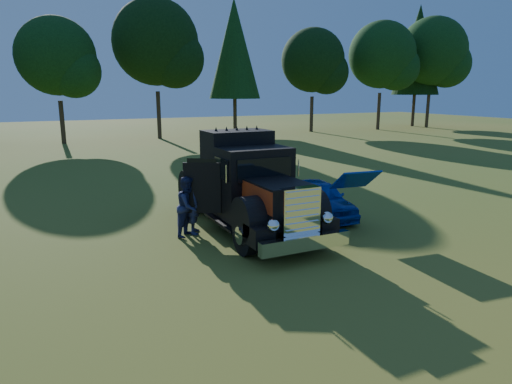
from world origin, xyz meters
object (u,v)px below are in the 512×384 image
object	(u,v)px
spectator_near	(194,201)
hotrod_coupe	(319,198)
spectator_far	(188,206)
diamond_t_truck	(248,189)

from	to	relation	value
spectator_near	hotrod_coupe	bearing A→B (deg)	-72.24
hotrod_coupe	spectator_near	xyz separation A→B (m)	(-4.43, 0.03, 0.36)
hotrod_coupe	spectator_far	xyz separation A→B (m)	(-4.66, -0.14, 0.26)
spectator_far	diamond_t_truck	bearing A→B (deg)	-48.10
hotrod_coupe	spectator_far	world-z (taller)	hotrod_coupe
hotrod_coupe	spectator_far	distance (m)	4.67
diamond_t_truck	hotrod_coupe	world-z (taller)	diamond_t_truck
hotrod_coupe	spectator_far	size ratio (longest dim) A/B	2.31
spectator_far	spectator_near	bearing A→B (deg)	-6.56
spectator_near	spectator_far	xyz separation A→B (m)	(-0.23, -0.17, -0.10)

